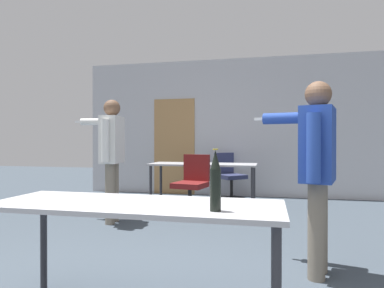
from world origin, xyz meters
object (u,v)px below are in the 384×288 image
Objects in this scene: beer_bottle at (215,182)px; office_chair_mid_tucked at (192,187)px; person_right_polo at (316,159)px; office_chair_near_pushed at (229,178)px; person_near_casual at (111,148)px.

office_chair_mid_tucked is at bearing 104.96° from beer_bottle.
person_right_polo is 4.72× the size of beer_bottle.
beer_bottle is at bearing 116.45° from office_chair_mid_tucked.
beer_bottle is (0.88, -3.30, 0.48)m from office_chair_mid_tucked.
office_chair_near_pushed is at bearing -92.65° from office_chair_mid_tucked.
person_near_casual reaches higher than office_chair_near_pushed.
person_near_casual is 1.85× the size of office_chair_mid_tucked.
beer_bottle reaches higher than office_chair_mid_tucked.
person_near_casual is at bearing 126.47° from beer_bottle.
person_near_casual is 1.05× the size of person_right_polo.
person_near_casual reaches higher than person_right_polo.
office_chair_mid_tucked is 1.63m from office_chair_near_pushed.
office_chair_mid_tucked is 2.66× the size of beer_bottle.
beer_bottle is (0.48, -4.88, 0.49)m from office_chair_near_pushed.
office_chair_mid_tucked is 1.02× the size of office_chair_near_pushed.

